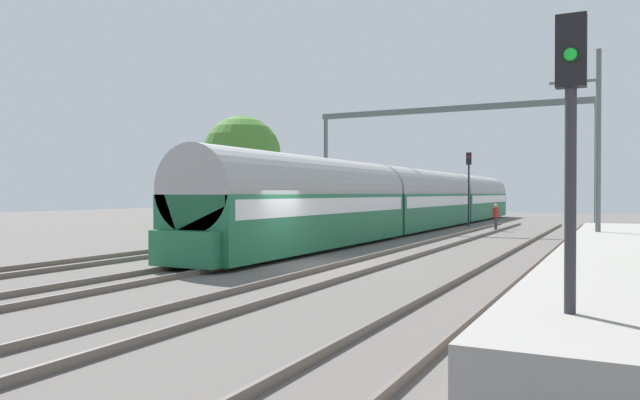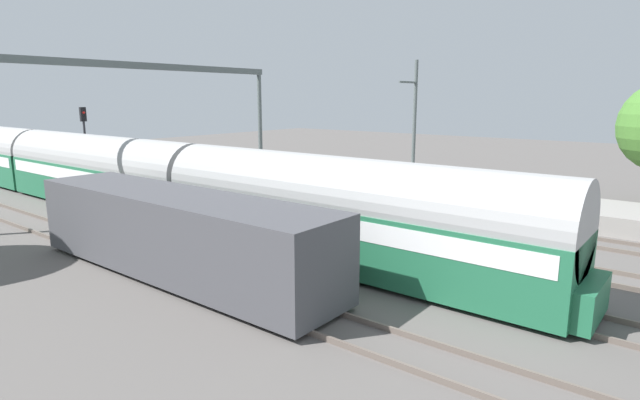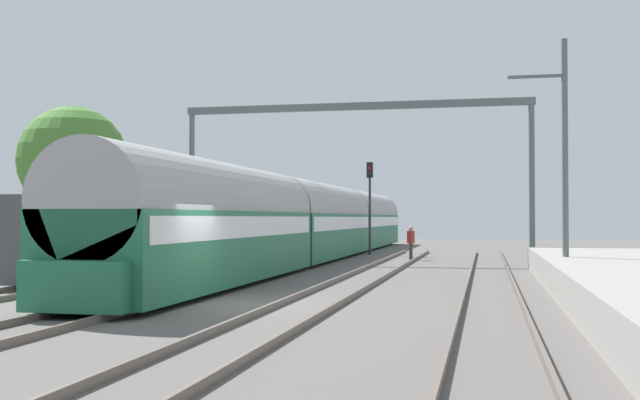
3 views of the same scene
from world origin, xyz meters
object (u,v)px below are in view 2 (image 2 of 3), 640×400
at_px(person_crossing, 174,178).
at_px(catenary_gantry, 150,98).
at_px(railway_signal_far, 85,138).
at_px(freight_car, 178,234).
at_px(passenger_train, 103,172).

distance_m(person_crossing, catenary_gantry, 5.89).
relative_size(railway_signal_far, catenary_gantry, 0.31).
height_order(person_crossing, catenary_gantry, catenary_gantry).
xyz_separation_m(freight_car, railway_signal_far, (6.25, 17.95, 1.97)).
relative_size(passenger_train, railway_signal_far, 9.11).
bearing_deg(person_crossing, catenary_gantry, 147.06).
distance_m(person_crossing, railway_signal_far, 6.37).
distance_m(passenger_train, railway_signal_far, 5.87).
bearing_deg(passenger_train, person_crossing, 2.28).
xyz_separation_m(freight_car, catenary_gantry, (6.50, 10.90, 4.48)).
relative_size(freight_car, person_crossing, 7.51).
xyz_separation_m(person_crossing, catenary_gantry, (-2.62, -1.89, 4.93)).
xyz_separation_m(passenger_train, freight_car, (-4.33, -12.60, -0.50)).
bearing_deg(railway_signal_far, catenary_gantry, -87.97).
relative_size(person_crossing, railway_signal_far, 0.32).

